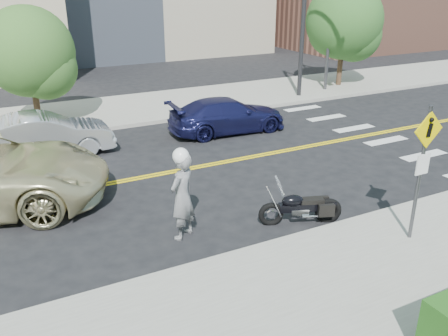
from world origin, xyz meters
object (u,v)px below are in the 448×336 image
object	(u,v)px
motorcyclist	(182,194)
parked_car_silver	(44,135)
pedestrian_sign	(422,161)
parked_car_blue	(227,115)
motorcycle	(301,200)

from	to	relation	value
motorcyclist	parked_car_silver	distance (m)	7.20
pedestrian_sign	parked_car_blue	distance (m)	9.21
motorcyclist	motorcycle	bearing A→B (deg)	133.75
motorcyclist	parked_car_blue	distance (m)	7.98
motorcyclist	pedestrian_sign	bearing A→B (deg)	117.17
motorcycle	parked_car_silver	distance (m)	8.96
parked_car_silver	motorcycle	bearing A→B (deg)	-146.78
motorcycle	parked_car_silver	world-z (taller)	parked_car_silver
motorcycle	parked_car_blue	distance (m)	7.44
motorcycle	parked_car_blue	bearing A→B (deg)	96.25
pedestrian_sign	motorcycle	distance (m)	2.83
pedestrian_sign	parked_car_silver	distance (m)	11.49
pedestrian_sign	motorcycle	size ratio (longest dim) A/B	1.53
motorcycle	parked_car_blue	size ratio (longest dim) A/B	0.43
motorcyclist	motorcycle	world-z (taller)	motorcyclist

